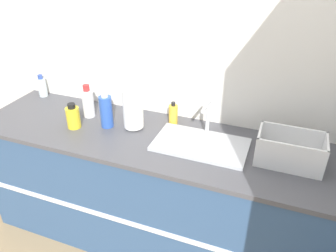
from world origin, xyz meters
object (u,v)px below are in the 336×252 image
object	(u,v)px
dish_rack	(289,152)
bottle_blue	(106,111)
bottle_white_spray	(88,103)
sink	(201,143)
soap_dispenser	(173,114)
bottle_clear	(42,87)
bottle_yellow	(73,117)
paper_towel_roll	(133,109)

from	to	relation	value
dish_rack	bottle_blue	size ratio (longest dim) A/B	1.36
bottle_white_spray	sink	bearing A→B (deg)	-5.91
bottle_white_spray	soap_dispenser	size ratio (longest dim) A/B	1.49
bottle_white_spray	bottle_blue	size ratio (longest dim) A/B	0.90
bottle_clear	bottle_white_spray	bearing A→B (deg)	-16.85
sink	soap_dispenser	size ratio (longest dim) A/B	3.55
dish_rack	bottle_yellow	distance (m)	1.36
bottle_blue	dish_rack	bearing A→B (deg)	0.05
paper_towel_roll	dish_rack	bearing A→B (deg)	-2.65
bottle_white_spray	soap_dispenser	xyz separation A→B (m)	(0.59, 0.11, -0.03)
paper_towel_roll	bottle_clear	bearing A→B (deg)	167.65
paper_towel_roll	bottle_clear	xyz separation A→B (m)	(-0.90, 0.20, -0.06)
dish_rack	bottle_yellow	size ratio (longest dim) A/B	2.07
sink	paper_towel_roll	size ratio (longest dim) A/B	2.05
soap_dispenser	bottle_white_spray	bearing A→B (deg)	-169.47
bottle_yellow	soap_dispenser	distance (m)	0.66
bottle_yellow	bottle_clear	size ratio (longest dim) A/B	0.97
bottle_clear	bottle_white_spray	size ratio (longest dim) A/B	0.75
bottle_white_spray	bottle_blue	xyz separation A→B (m)	(0.19, -0.08, 0.01)
sink	bottle_white_spray	world-z (taller)	sink
bottle_yellow	bottle_white_spray	size ratio (longest dim) A/B	0.73
sink	bottle_clear	world-z (taller)	sink
sink	dish_rack	size ratio (longest dim) A/B	1.58
sink	bottle_clear	xyz separation A→B (m)	(-1.37, 0.25, 0.06)
bottle_white_spray	bottle_yellow	bearing A→B (deg)	-92.73
bottle_clear	bottle_blue	size ratio (longest dim) A/B	0.68
paper_towel_roll	bottle_yellow	size ratio (longest dim) A/B	1.60
bottle_yellow	bottle_clear	bearing A→B (deg)	147.49
bottle_yellow	bottle_clear	distance (m)	0.62
paper_towel_roll	bottle_clear	distance (m)	0.92
bottle_yellow	paper_towel_roll	bearing A→B (deg)	20.00
bottle_blue	soap_dispenser	size ratio (longest dim) A/B	1.65
bottle_clear	bottle_white_spray	world-z (taller)	bottle_white_spray
paper_towel_roll	soap_dispenser	xyz separation A→B (m)	(0.22, 0.15, -0.07)
bottle_yellow	bottle_blue	world-z (taller)	bottle_blue
sink	bottle_yellow	bearing A→B (deg)	-174.31
sink	bottle_white_spray	distance (m)	0.85
paper_towel_roll	bottle_blue	world-z (taller)	paper_towel_roll
bottle_white_spray	bottle_blue	world-z (taller)	bottle_blue
sink	bottle_blue	bearing A→B (deg)	179.54
paper_towel_roll	dish_rack	distance (m)	0.98
paper_towel_roll	bottle_clear	world-z (taller)	paper_towel_roll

